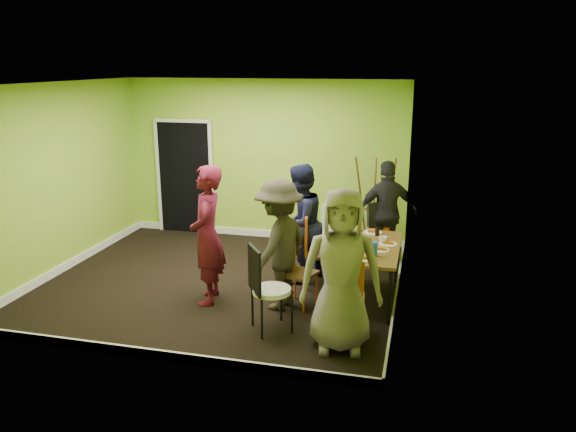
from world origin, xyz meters
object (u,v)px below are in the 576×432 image
person_left_far (299,224)px  person_standing (207,235)px  blue_bottle (375,249)px  person_back_end (387,213)px  chair_bentwood (266,285)px  easel (374,207)px  person_front_end (341,271)px  dining_table (365,250)px  orange_bottle (357,239)px  thermos (360,239)px  person_left_near (279,245)px  chair_left_near (294,266)px  chair_left_far (315,247)px  chair_back_end (381,222)px  chair_front_end (346,294)px

person_left_far → person_standing: bearing=-22.9°
blue_bottle → person_back_end: person_back_end is taller
chair_bentwood → easel: easel is taller
person_back_end → person_front_end: (-0.28, -2.89, 0.09)m
dining_table → person_front_end: person_front_end is taller
orange_bottle → person_back_end: size_ratio=0.05×
thermos → blue_bottle: size_ratio=1.18×
orange_bottle → person_left_near: person_left_near is taller
orange_bottle → person_back_end: person_back_end is taller
person_standing → blue_bottle: bearing=81.3°
person_back_end → chair_left_near: bearing=41.6°
person_standing → person_back_end: 2.97m
chair_left_far → person_left_far: size_ratio=0.61×
person_left_far → person_front_end: (0.88, -1.84, 0.05)m
dining_table → blue_bottle: blue_bottle is taller
blue_bottle → orange_bottle: bearing=119.4°
chair_back_end → person_standing: size_ratio=0.54×
chair_left_near → chair_bentwood: chair_bentwood is taller
dining_table → person_back_end: bearing=83.3°
orange_bottle → person_left_near: size_ratio=0.05×
chair_left_far → chair_front_end: (0.65, -1.48, -0.03)m
chair_back_end → thermos: 1.47m
blue_bottle → person_standing: (-2.13, -0.17, 0.07)m
chair_bentwood → blue_bottle: size_ratio=5.85×
easel → person_standing: 3.04m
easel → dining_table: bearing=-88.5°
chair_left_near → person_left_far: size_ratio=0.56×
blue_bottle → person_left_far: (-1.14, 0.82, 0.01)m
chair_front_end → person_left_far: 1.89m
chair_left_near → chair_back_end: size_ratio=0.97×
thermos → dining_table: bearing=39.9°
chair_left_far → blue_bottle: size_ratio=5.81×
chair_back_end → person_left_far: 1.45m
chair_bentwood → thermos: (0.95, 1.14, 0.28)m
chair_left_near → chair_left_far: bearing=-172.7°
orange_bottle → person_front_end: (0.02, -1.51, 0.12)m
chair_left_far → blue_bottle: chair_left_far is taller
chair_left_near → chair_front_end: chair_front_end is taller
chair_left_near → chair_bentwood: size_ratio=0.91×
chair_left_far → chair_left_near: chair_left_far is taller
dining_table → chair_bentwood: (-1.01, -1.19, -0.12)m
chair_left_near → person_left_near: (-0.17, -0.11, 0.30)m
orange_bottle → person_back_end: 1.41m
chair_left_far → person_standing: bearing=-65.9°
person_left_near → person_front_end: size_ratio=0.93×
easel → person_left_near: 2.50m
chair_back_end → person_left_near: size_ratio=0.58×
chair_left_far → person_left_far: 0.40m
chair_left_near → chair_front_end: bearing=63.4°
chair_bentwood → person_left_far: size_ratio=0.61×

